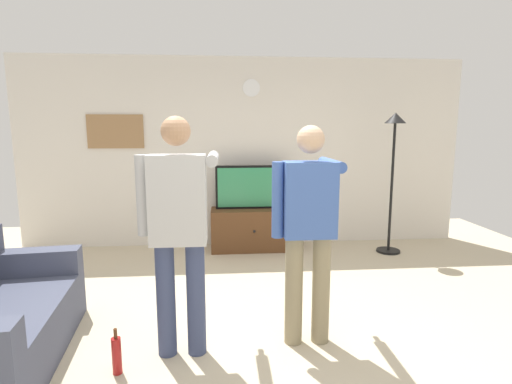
{
  "coord_description": "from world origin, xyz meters",
  "views": [
    {
      "loc": [
        -0.3,
        -2.81,
        1.7
      ],
      "look_at": [
        0.03,
        1.2,
        1.05
      ],
      "focal_mm": 27.61,
      "sensor_mm": 36.0,
      "label": 1
    }
  ],
  "objects_px": {
    "beverage_bottle": "(117,355)",
    "floor_lamp": "(393,154)",
    "wall_clock": "(251,88)",
    "person_standing_nearer_couch": "(308,223)",
    "tv_stand": "(253,229)",
    "person_standing_nearer_lamp": "(179,224)",
    "framed_picture": "(116,131)",
    "television": "(253,187)"
  },
  "relations": [
    {
      "from": "tv_stand",
      "to": "floor_lamp",
      "type": "distance_m",
      "value": 2.18
    },
    {
      "from": "floor_lamp",
      "to": "wall_clock",
      "type": "bearing_deg",
      "value": 162.77
    },
    {
      "from": "wall_clock",
      "to": "framed_picture",
      "type": "distance_m",
      "value": 2.0
    },
    {
      "from": "person_standing_nearer_couch",
      "to": "tv_stand",
      "type": "bearing_deg",
      "value": 95.61
    },
    {
      "from": "tv_stand",
      "to": "wall_clock",
      "type": "relative_size",
      "value": 4.84
    },
    {
      "from": "person_standing_nearer_couch",
      "to": "beverage_bottle",
      "type": "xyz_separation_m",
      "value": [
        -1.41,
        -0.32,
        -0.84
      ]
    },
    {
      "from": "floor_lamp",
      "to": "beverage_bottle",
      "type": "distance_m",
      "value": 4.13
    },
    {
      "from": "beverage_bottle",
      "to": "floor_lamp",
      "type": "bearing_deg",
      "value": 39.71
    },
    {
      "from": "television",
      "to": "person_standing_nearer_couch",
      "type": "relative_size",
      "value": 0.6
    },
    {
      "from": "framed_picture",
      "to": "person_standing_nearer_couch",
      "type": "distance_m",
      "value": 3.58
    },
    {
      "from": "tv_stand",
      "to": "person_standing_nearer_couch",
      "type": "distance_m",
      "value": 2.59
    },
    {
      "from": "floor_lamp",
      "to": "person_standing_nearer_lamp",
      "type": "bearing_deg",
      "value": -138.74
    },
    {
      "from": "wall_clock",
      "to": "beverage_bottle",
      "type": "height_order",
      "value": "wall_clock"
    },
    {
      "from": "floor_lamp",
      "to": "person_standing_nearer_lamp",
      "type": "distance_m",
      "value": 3.48
    },
    {
      "from": "wall_clock",
      "to": "beverage_bottle",
      "type": "xyz_separation_m",
      "value": [
        -1.17,
        -3.1,
        -2.13
      ]
    },
    {
      "from": "television",
      "to": "beverage_bottle",
      "type": "bearing_deg",
      "value": -112.19
    },
    {
      "from": "floor_lamp",
      "to": "person_standing_nearer_couch",
      "type": "xyz_separation_m",
      "value": [
        -1.63,
        -2.2,
        -0.39
      ]
    },
    {
      "from": "tv_stand",
      "to": "floor_lamp",
      "type": "bearing_deg",
      "value": -8.81
    },
    {
      "from": "wall_clock",
      "to": "beverage_bottle",
      "type": "bearing_deg",
      "value": -110.6
    },
    {
      "from": "television",
      "to": "person_standing_nearer_lamp",
      "type": "xyz_separation_m",
      "value": [
        -0.74,
        -2.62,
        0.13
      ]
    },
    {
      "from": "person_standing_nearer_lamp",
      "to": "framed_picture",
      "type": "bearing_deg",
      "value": 112.18
    },
    {
      "from": "person_standing_nearer_couch",
      "to": "beverage_bottle",
      "type": "distance_m",
      "value": 1.67
    },
    {
      "from": "person_standing_nearer_couch",
      "to": "wall_clock",
      "type": "bearing_deg",
      "value": 95.03
    },
    {
      "from": "person_standing_nearer_couch",
      "to": "beverage_bottle",
      "type": "height_order",
      "value": "person_standing_nearer_couch"
    },
    {
      "from": "floor_lamp",
      "to": "beverage_bottle",
      "type": "height_order",
      "value": "floor_lamp"
    },
    {
      "from": "floor_lamp",
      "to": "beverage_bottle",
      "type": "bearing_deg",
      "value": -140.29
    },
    {
      "from": "tv_stand",
      "to": "person_standing_nearer_lamp",
      "type": "relative_size",
      "value": 0.66
    },
    {
      "from": "framed_picture",
      "to": "tv_stand",
      "type": "bearing_deg",
      "value": -8.8
    },
    {
      "from": "framed_picture",
      "to": "beverage_bottle",
      "type": "distance_m",
      "value": 3.54
    },
    {
      "from": "wall_clock",
      "to": "floor_lamp",
      "type": "relative_size",
      "value": 0.13
    },
    {
      "from": "tv_stand",
      "to": "television",
      "type": "relative_size",
      "value": 1.13
    },
    {
      "from": "television",
      "to": "person_standing_nearer_lamp",
      "type": "distance_m",
      "value": 2.73
    },
    {
      "from": "tv_stand",
      "to": "framed_picture",
      "type": "relative_size",
      "value": 1.53
    },
    {
      "from": "wall_clock",
      "to": "person_standing_nearer_couch",
      "type": "height_order",
      "value": "wall_clock"
    },
    {
      "from": "floor_lamp",
      "to": "person_standing_nearer_lamp",
      "type": "relative_size",
      "value": 1.07
    },
    {
      "from": "wall_clock",
      "to": "beverage_bottle",
      "type": "relative_size",
      "value": 0.73
    },
    {
      "from": "person_standing_nearer_couch",
      "to": "beverage_bottle",
      "type": "relative_size",
      "value": 5.16
    },
    {
      "from": "television",
      "to": "framed_picture",
      "type": "bearing_deg",
      "value": 172.57
    },
    {
      "from": "person_standing_nearer_couch",
      "to": "floor_lamp",
      "type": "bearing_deg",
      "value": 53.53
    },
    {
      "from": "framed_picture",
      "to": "floor_lamp",
      "type": "distance_m",
      "value": 3.83
    },
    {
      "from": "beverage_bottle",
      "to": "wall_clock",
      "type": "bearing_deg",
      "value": 69.4
    },
    {
      "from": "tv_stand",
      "to": "person_standing_nearer_lamp",
      "type": "height_order",
      "value": "person_standing_nearer_lamp"
    }
  ]
}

